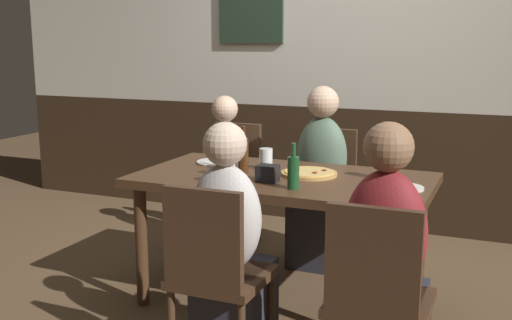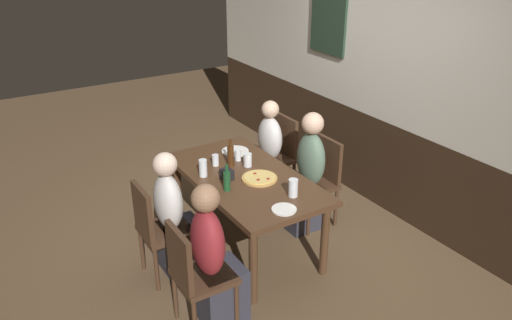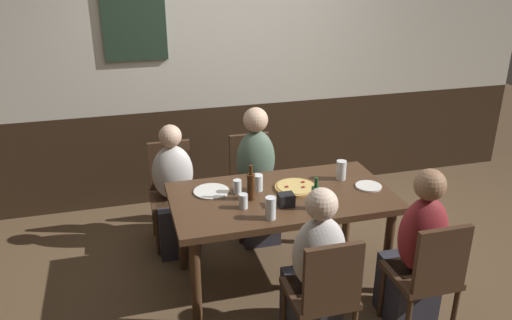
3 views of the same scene
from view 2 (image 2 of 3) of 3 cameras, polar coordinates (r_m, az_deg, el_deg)
name	(u,v)px [view 2 (image 2 of 3)]	position (r m, az deg, el deg)	size (l,w,h in m)	color
ground_plane	(246,245)	(4.83, -1.17, -9.63)	(12.00, 12.00, 0.00)	brown
wall_back	(387,85)	(5.22, 14.58, 8.21)	(6.40, 0.13, 2.60)	#332316
dining_table	(245,184)	(4.49, -1.24, -2.73)	(1.62, 0.87, 0.74)	#472D1C
chair_mid_near	(157,226)	(4.26, -11.18, -7.38)	(0.40, 0.40, 0.88)	#422B1C
chair_left_far	(279,152)	(5.51, 2.57, 0.93)	(0.40, 0.40, 0.88)	#422B1C
chair_right_near	(194,272)	(3.71, -7.00, -12.52)	(0.40, 0.40, 0.88)	#422B1C
chair_mid_far	(319,177)	(4.99, 7.18, -1.92)	(0.40, 0.40, 0.88)	#422B1C
person_mid_near	(175,223)	(4.31, -9.14, -7.03)	(0.34, 0.37, 1.13)	#2D2D38
person_left_far	(266,158)	(5.44, 1.13, 0.22)	(0.34, 0.37, 1.10)	#2D2D38
person_right_near	(214,265)	(3.76, -4.74, -11.78)	(0.34, 0.37, 1.17)	#2D2D38
person_mid_far	(306,180)	(4.90, 5.72, -2.26)	(0.34, 0.37, 1.19)	#2D2D38
pizza	(259,178)	(4.38, 0.40, -2.06)	(0.31, 0.31, 0.03)	tan
beer_glass_tall	(238,155)	(4.72, -2.06, 0.52)	(0.06, 0.06, 0.11)	silver
pint_glass_amber	(215,161)	(4.63, -4.62, -0.09)	(0.06, 0.06, 0.10)	silver
pint_glass_stout	(293,189)	(4.10, 4.23, -3.30)	(0.08, 0.08, 0.15)	silver
beer_glass_half	(203,169)	(4.43, -6.02, -1.02)	(0.07, 0.07, 0.16)	silver
tumbler_short	(248,161)	(4.59, -0.95, -0.06)	(0.08, 0.08, 0.12)	silver
beer_bottle_green	(227,180)	(4.17, -3.32, -2.33)	(0.06, 0.06, 0.23)	#194723
beer_bottle_brown	(231,155)	(4.58, -2.90, 0.53)	(0.06, 0.06, 0.27)	#42230F
plate_white_large	(235,151)	(4.91, -2.37, 1.00)	(0.26, 0.26, 0.01)	white
plate_white_small	(284,209)	(3.93, 3.19, -5.61)	(0.20, 0.20, 0.01)	white
condiment_caddy	(227,174)	(4.37, -3.32, -1.63)	(0.11, 0.09, 0.09)	black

